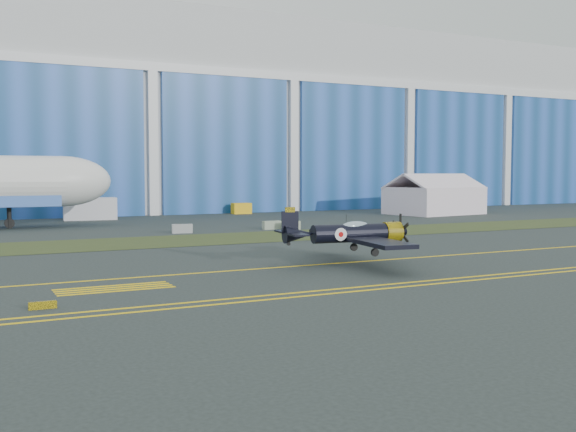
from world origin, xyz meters
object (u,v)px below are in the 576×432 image
warbird (350,233)px  tug (241,208)px  shipping_container (90,209)px  tent (434,194)px

warbird → tug: 54.96m
warbird → shipping_container: size_ratio=2.00×
tent → shipping_container: bearing=159.1°
tent → shipping_container: 47.73m
shipping_container → warbird: bearing=-75.3°
tent → tug: size_ratio=5.14×
shipping_container → tug: bearing=13.4°
tent → tug: tent is taller
warbird → tent: 55.91m
shipping_container → tug: size_ratio=2.41×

